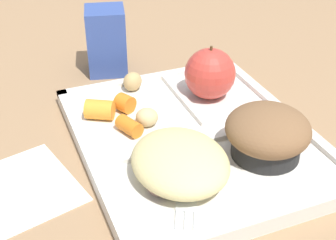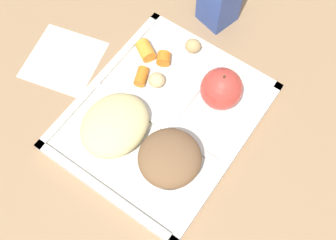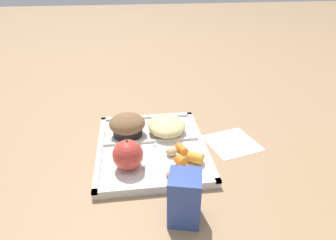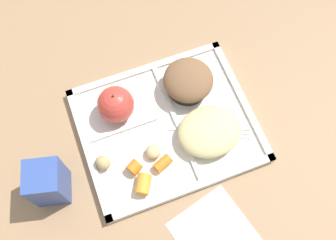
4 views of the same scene
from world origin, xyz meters
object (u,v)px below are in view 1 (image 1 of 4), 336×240
(lunch_tray, at_px, (194,139))
(milk_carton, at_px, (106,41))
(bran_muffin, at_px, (267,133))
(green_apple, at_px, (210,74))
(plastic_fork, at_px, (187,182))

(lunch_tray, bearing_deg, milk_carton, -169.89)
(lunch_tray, height_order, bran_muffin, bran_muffin)
(green_apple, relative_size, milk_carton, 0.74)
(milk_carton, bearing_deg, lunch_tray, 24.32)
(lunch_tray, xyz_separation_m, plastic_fork, (0.08, -0.05, 0.01))
(plastic_fork, bearing_deg, bran_muffin, 97.21)
(plastic_fork, distance_m, milk_carton, 0.32)
(bran_muffin, height_order, milk_carton, milk_carton)
(bran_muffin, bearing_deg, green_apple, 180.00)
(green_apple, distance_m, bran_muffin, 0.15)
(lunch_tray, relative_size, green_apple, 4.35)
(milk_carton, bearing_deg, green_apple, 47.41)
(bran_muffin, xyz_separation_m, milk_carton, (-0.30, -0.10, 0.01))
(lunch_tray, relative_size, milk_carton, 3.21)
(plastic_fork, bearing_deg, green_apple, 146.87)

